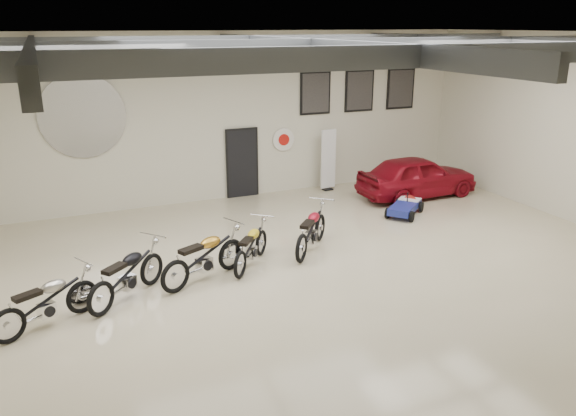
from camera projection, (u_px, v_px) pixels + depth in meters
name	position (u px, v px, depth m)	size (l,w,h in m)	color
floor	(310.00, 271.00, 12.35)	(16.00, 12.00, 0.01)	#C6B897
ceiling	(313.00, 34.00, 10.79)	(16.00, 12.00, 0.01)	gray
back_wall	(224.00, 118.00, 16.80)	(16.00, 0.02, 5.00)	beige
ceiling_beams	(313.00, 47.00, 10.87)	(15.80, 11.80, 0.32)	#575A5F
door	(242.00, 164.00, 17.40)	(0.92, 0.08, 2.10)	black
logo_plaque	(83.00, 116.00, 15.15)	(2.30, 0.06, 1.16)	silver
poster_left	(315.00, 93.00, 17.71)	(1.05, 0.08, 1.35)	black
poster_mid	(359.00, 91.00, 18.31)	(1.05, 0.08, 1.35)	black
poster_right	(400.00, 89.00, 18.92)	(1.05, 0.08, 1.35)	black
oil_sign	(283.00, 140.00, 17.72)	(0.72, 0.10, 0.72)	white
banner_stand	(328.00, 161.00, 18.08)	(0.53, 0.21, 1.96)	white
motorcycle_silver	(45.00, 301.00, 9.92)	(1.98, 0.61, 1.03)	silver
motorcycle_black	(127.00, 274.00, 10.93)	(2.09, 0.65, 1.09)	silver
motorcycle_gold	(204.00, 256.00, 11.73)	(2.17, 0.67, 1.13)	silver
motorcycle_yellow	(251.00, 246.00, 12.47)	(1.87, 0.58, 0.97)	silver
motorcycle_red	(311.00, 229.00, 13.30)	(2.08, 0.65, 1.08)	silver
go_kart	(406.00, 203.00, 15.99)	(1.72, 0.77, 0.62)	navy
vintage_car	(417.00, 176.00, 17.49)	(3.86, 1.56, 1.32)	maroon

